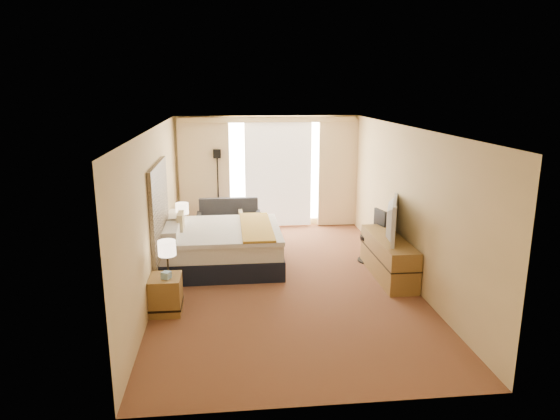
{
  "coord_description": "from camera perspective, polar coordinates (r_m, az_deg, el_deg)",
  "views": [
    {
      "loc": [
        -0.92,
        -7.99,
        3.23
      ],
      "look_at": [
        -0.03,
        0.4,
        1.15
      ],
      "focal_mm": 32.0,
      "sensor_mm": 36.0,
      "label": 1
    }
  ],
  "objects": [
    {
      "name": "loveseat",
      "position": [
        10.89,
        -5.79,
        -1.9
      ],
      "size": [
        1.4,
        0.76,
        0.87
      ],
      "rotation": [
        0.0,
        0.0,
        0.01
      ],
      "color": "#541C18",
      "rests_on": "floor"
    },
    {
      "name": "headboard",
      "position": [
        8.5,
        -13.6,
        0.19
      ],
      "size": [
        0.06,
        1.85,
        1.5
      ],
      "primitive_type": "cube",
      "color": "black",
      "rests_on": "wall_left"
    },
    {
      "name": "telephone",
      "position": [
        10.01,
        -11.26,
        -1.73
      ],
      "size": [
        0.21,
        0.18,
        0.07
      ],
      "primitive_type": "cube",
      "rotation": [
        0.0,
        0.0,
        0.18
      ],
      "color": "black",
      "rests_on": "nightstand_right"
    },
    {
      "name": "tissue_box",
      "position": [
        7.41,
        -12.88,
        -7.28
      ],
      "size": [
        0.15,
        0.15,
        0.1
      ],
      "primitive_type": "cube",
      "rotation": [
        0.0,
        0.0,
        -0.43
      ],
      "color": "#82ADCA",
      "rests_on": "nightstand_left"
    },
    {
      "name": "floor",
      "position": [
        8.67,
        0.47,
        -8.02
      ],
      "size": [
        4.2,
        7.0,
        0.02
      ],
      "primitive_type": "cube",
      "color": "#5F251B",
      "rests_on": "ground"
    },
    {
      "name": "lamp_right",
      "position": [
        9.76,
        -11.13,
        0.11
      ],
      "size": [
        0.25,
        0.25,
        0.52
      ],
      "color": "black",
      "rests_on": "nightstand_right"
    },
    {
      "name": "wall_back",
      "position": [
        11.69,
        -1.47,
        4.35
      ],
      "size": [
        4.2,
        0.02,
        2.6
      ],
      "primitive_type": "cube",
      "color": "beige",
      "rests_on": "ground"
    },
    {
      "name": "desk_chair",
      "position": [
        9.63,
        10.65,
        -3.22
      ],
      "size": [
        0.48,
        0.48,
        0.99
      ],
      "rotation": [
        0.0,
        0.0,
        0.24
      ],
      "color": "black",
      "rests_on": "floor"
    },
    {
      "name": "wall_front",
      "position": [
        4.98,
        5.14,
        -9.05
      ],
      "size": [
        4.2,
        0.02,
        2.6
      ],
      "primitive_type": "cube",
      "color": "beige",
      "rests_on": "ground"
    },
    {
      "name": "wall_right",
      "position": [
        8.76,
        14.27,
        0.69
      ],
      "size": [
        0.02,
        7.0,
        2.6
      ],
      "primitive_type": "cube",
      "color": "beige",
      "rests_on": "ground"
    },
    {
      "name": "curtains",
      "position": [
        11.56,
        -1.44,
        4.79
      ],
      "size": [
        4.12,
        0.19,
        2.56
      ],
      "color": "beige",
      "rests_on": "floor"
    },
    {
      "name": "ceiling",
      "position": [
        8.07,
        0.51,
        9.38
      ],
      "size": [
        4.2,
        7.0,
        0.02
      ],
      "primitive_type": "cube",
      "color": "silver",
      "rests_on": "wall_back"
    },
    {
      "name": "floor_lamp",
      "position": [
        11.45,
        -7.14,
        4.17
      ],
      "size": [
        0.24,
        0.24,
        1.87
      ],
      "color": "black",
      "rests_on": "floor"
    },
    {
      "name": "nightstand_left",
      "position": [
        7.61,
        -12.92,
        -9.39
      ],
      "size": [
        0.45,
        0.52,
        0.55
      ],
      "primitive_type": "cube",
      "color": "olive",
      "rests_on": "floor"
    },
    {
      "name": "wall_left",
      "position": [
        8.31,
        -14.06,
        -0.01
      ],
      "size": [
        0.02,
        7.0,
        2.6
      ],
      "primitive_type": "cube",
      "color": "beige",
      "rests_on": "ground"
    },
    {
      "name": "television",
      "position": [
        8.73,
        12.16,
        -0.97
      ],
      "size": [
        0.56,
        1.17,
        0.69
      ],
      "primitive_type": "imported",
      "rotation": [
        0.0,
        0.0,
        1.21
      ],
      "color": "black",
      "rests_on": "media_dresser"
    },
    {
      "name": "window",
      "position": [
        11.68,
        -0.23,
        4.45
      ],
      "size": [
        2.3,
        0.02,
        2.3
      ],
      "primitive_type": "cube",
      "color": "white",
      "rests_on": "wall_back"
    },
    {
      "name": "lamp_left",
      "position": [
        7.38,
        -12.79,
        -4.35
      ],
      "size": [
        0.26,
        0.26,
        0.54
      ],
      "color": "black",
      "rests_on": "nightstand_left"
    },
    {
      "name": "bed",
      "position": [
        9.29,
        -6.65,
        -4.11
      ],
      "size": [
        2.13,
        1.95,
        1.03
      ],
      "color": "black",
      "rests_on": "floor"
    },
    {
      "name": "nightstand_right",
      "position": [
        9.94,
        -11.29,
        -3.72
      ],
      "size": [
        0.45,
        0.52,
        0.55
      ],
      "primitive_type": "cube",
      "color": "olive",
      "rests_on": "floor"
    },
    {
      "name": "media_dresser",
      "position": [
        8.93,
        12.28,
        -5.29
      ],
      "size": [
        0.5,
        1.8,
        0.7
      ],
      "primitive_type": "cube",
      "color": "olive",
      "rests_on": "floor"
    }
  ]
}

